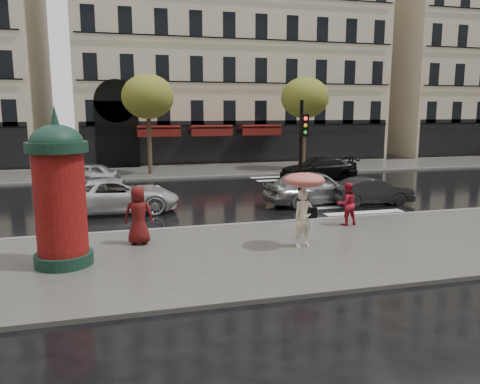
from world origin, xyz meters
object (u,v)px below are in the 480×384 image
object	(u,v)px
car_darkgrey	(372,191)
car_white	(118,196)
woman_umbrella	(304,197)
traffic_light	(302,149)
car_black	(318,168)
man_burgundy	(139,215)
car_silver	(313,187)
woman_red	(347,204)
morris_column	(60,190)
car_far_silver	(85,175)

from	to	relation	value
car_darkgrey	car_white	bearing A→B (deg)	84.48
woman_umbrella	traffic_light	world-z (taller)	traffic_light
woman_umbrella	car_black	world-z (taller)	woman_umbrella
man_burgundy	car_black	xyz separation A→B (m)	(11.73, 12.24, -0.35)
car_silver	car_white	distance (m)	8.85
man_burgundy	car_black	size ratio (longest dim) A/B	0.38
woman_umbrella	woman_red	bearing A→B (deg)	40.02
man_burgundy	woman_red	bearing A→B (deg)	-165.09
woman_red	man_burgundy	xyz separation A→B (m)	(-7.60, -0.57, 0.14)
man_burgundy	woman_umbrella	bearing A→B (deg)	172.07
morris_column	car_white	distance (m)	7.41
traffic_light	car_far_silver	bearing A→B (deg)	125.49
traffic_light	car_white	world-z (taller)	traffic_light
car_silver	man_burgundy	bearing A→B (deg)	113.88
morris_column	car_white	xyz separation A→B (m)	(1.51, 7.11, -1.48)
woman_red	car_darkgrey	size ratio (longest dim) A/B	0.42
man_burgundy	car_white	world-z (taller)	man_burgundy
car_far_silver	man_burgundy	bearing A→B (deg)	17.36
man_burgundy	traffic_light	distance (m)	6.55
car_darkgrey	morris_column	bearing A→B (deg)	115.18
car_darkgrey	traffic_light	bearing A→B (deg)	121.81
car_white	car_black	distance (m)	14.03
woman_red	car_black	size ratio (longest dim) A/B	0.32
car_silver	morris_column	bearing A→B (deg)	114.83
woman_red	man_burgundy	world-z (taller)	man_burgundy
woman_red	car_silver	bearing A→B (deg)	-101.05
car_white	car_darkgrey	bearing A→B (deg)	-96.36
car_white	car_far_silver	distance (m)	7.94
morris_column	traffic_light	world-z (taller)	traffic_light
car_far_silver	morris_column	bearing A→B (deg)	8.21
woman_red	car_silver	world-z (taller)	woman_red
woman_umbrella	car_silver	distance (m)	7.49
car_far_silver	car_darkgrey	bearing A→B (deg)	62.75
woman_umbrella	car_black	xyz separation A→B (m)	(6.79, 13.90, -1.00)
car_black	car_far_silver	size ratio (longest dim) A/B	1.26
car_black	woman_umbrella	bearing A→B (deg)	-21.94
car_far_silver	woman_umbrella	bearing A→B (deg)	33.32
car_darkgrey	car_black	xyz separation A→B (m)	(0.92, 8.01, 0.08)
woman_red	woman_umbrella	bearing A→B (deg)	36.97
woman_red	morris_column	bearing A→B (deg)	9.17
car_darkgrey	car_white	world-z (taller)	car_white
man_burgundy	car_white	size ratio (longest dim) A/B	0.36
woman_umbrella	car_far_silver	xyz separation A→B (m)	(-7.29, 14.98, -1.05)
car_silver	car_darkgrey	bearing A→B (deg)	-114.31
woman_red	car_silver	xyz separation A→B (m)	(0.62, 4.45, -0.11)
morris_column	car_darkgrey	bearing A→B (deg)	24.03
car_white	car_black	world-z (taller)	car_white
car_black	car_silver	bearing A→B (deg)	-21.83
car_black	car_white	bearing A→B (deg)	-57.53
woman_umbrella	car_far_silver	distance (m)	16.69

